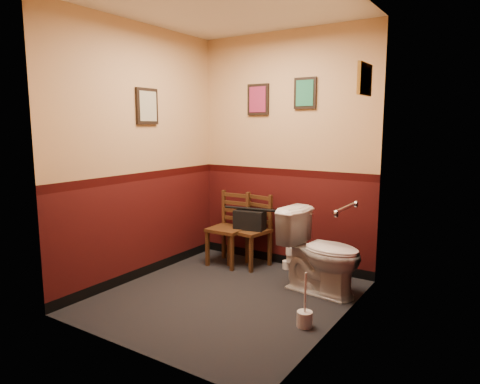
# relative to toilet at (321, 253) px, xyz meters

# --- Properties ---
(floor) EXTENTS (2.20, 2.40, 0.00)m
(floor) POSITION_rel_toilet_xyz_m (-0.72, -0.61, -0.41)
(floor) COLOR black
(floor) RESTS_ON ground
(ceiling) EXTENTS (2.20, 2.40, 0.00)m
(ceiling) POSITION_rel_toilet_xyz_m (-0.72, -0.61, 2.29)
(ceiling) COLOR silver
(ceiling) RESTS_ON ground
(wall_back) EXTENTS (2.20, 0.00, 2.70)m
(wall_back) POSITION_rel_toilet_xyz_m (-0.72, 0.59, 0.94)
(wall_back) COLOR #3C0D0D
(wall_back) RESTS_ON ground
(wall_front) EXTENTS (2.20, 0.00, 2.70)m
(wall_front) POSITION_rel_toilet_xyz_m (-0.72, -1.81, 0.94)
(wall_front) COLOR #3C0D0D
(wall_front) RESTS_ON ground
(wall_left) EXTENTS (0.00, 2.40, 2.70)m
(wall_left) POSITION_rel_toilet_xyz_m (-1.82, -0.61, 0.94)
(wall_left) COLOR #3C0D0D
(wall_left) RESTS_ON ground
(wall_right) EXTENTS (0.00, 2.40, 2.70)m
(wall_right) POSITION_rel_toilet_xyz_m (0.38, -0.61, 0.94)
(wall_right) COLOR #3C0D0D
(wall_right) RESTS_ON ground
(grab_bar) EXTENTS (0.05, 0.56, 0.06)m
(grab_bar) POSITION_rel_toilet_xyz_m (0.35, -0.36, 0.54)
(grab_bar) COLOR silver
(grab_bar) RESTS_ON wall_right
(framed_print_back_a) EXTENTS (0.28, 0.04, 0.36)m
(framed_print_back_a) POSITION_rel_toilet_xyz_m (-1.07, 0.57, 1.54)
(framed_print_back_a) COLOR black
(framed_print_back_a) RESTS_ON wall_back
(framed_print_back_b) EXTENTS (0.26, 0.04, 0.34)m
(framed_print_back_b) POSITION_rel_toilet_xyz_m (-0.47, 0.57, 1.59)
(framed_print_back_b) COLOR black
(framed_print_back_b) RESTS_ON wall_back
(framed_print_left) EXTENTS (0.04, 0.30, 0.38)m
(framed_print_left) POSITION_rel_toilet_xyz_m (-1.80, -0.51, 1.44)
(framed_print_left) COLOR black
(framed_print_left) RESTS_ON wall_left
(framed_print_right) EXTENTS (0.04, 0.34, 0.28)m
(framed_print_right) POSITION_rel_toilet_xyz_m (0.36, -0.01, 1.64)
(framed_print_right) COLOR olive
(framed_print_right) RESTS_ON wall_right
(toilet) EXTENTS (0.88, 0.56, 0.81)m
(toilet) POSITION_rel_toilet_xyz_m (0.00, 0.00, 0.00)
(toilet) COLOR white
(toilet) RESTS_ON floor
(toilet_brush) EXTENTS (0.13, 0.13, 0.47)m
(toilet_brush) POSITION_rel_toilet_xyz_m (0.18, -0.77, -0.33)
(toilet_brush) COLOR silver
(toilet_brush) RESTS_ON floor
(chair_left) EXTENTS (0.41, 0.41, 0.86)m
(chair_left) POSITION_rel_toilet_xyz_m (-1.27, 0.25, 0.03)
(chair_left) COLOR #4D2D17
(chair_left) RESTS_ON floor
(chair_right) EXTENTS (0.46, 0.46, 0.85)m
(chair_right) POSITION_rel_toilet_xyz_m (-1.02, 0.35, 0.02)
(chair_right) COLOR #4D2D17
(chair_right) RESTS_ON floor
(handbag) EXTENTS (0.38, 0.24, 0.26)m
(handbag) POSITION_rel_toilet_xyz_m (-1.02, 0.31, 0.15)
(handbag) COLOR black
(handbag) RESTS_ON chair_right
(tp_stack) EXTENTS (0.21, 0.13, 0.37)m
(tp_stack) POSITION_rel_toilet_xyz_m (-0.55, 0.45, -0.25)
(tp_stack) COLOR silver
(tp_stack) RESTS_ON floor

